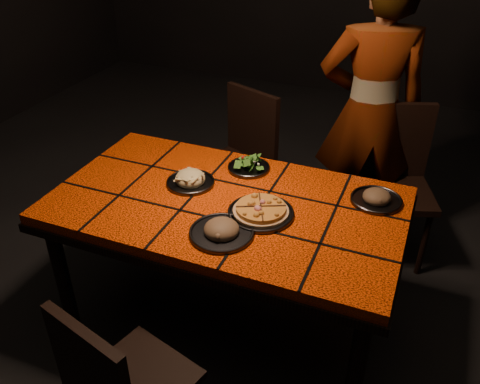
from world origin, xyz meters
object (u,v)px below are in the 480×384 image
at_px(chair_far_right, 393,173).
at_px(diner, 370,113).
at_px(dining_table, 227,215).
at_px(chair_far_left, 241,152).
at_px(plate_pasta, 190,180).
at_px(chair_near, 118,383).
at_px(plate_pizza, 261,211).

relative_size(chair_far_right, diner, 0.55).
relative_size(dining_table, chair_far_left, 1.79).
bearing_deg(diner, plate_pasta, 35.96).
xyz_separation_m(chair_far_left, chair_far_right, (0.94, 0.06, 0.01)).
bearing_deg(plate_pasta, chair_far_left, 94.45).
bearing_deg(diner, dining_table, 47.18).
height_order(dining_table, chair_near, chair_near).
height_order(chair_near, plate_pasta, chair_near).
bearing_deg(plate_pizza, chair_near, -106.25).
bearing_deg(chair_near, dining_table, -78.01).
relative_size(chair_far_left, plate_pasta, 3.88).
xyz_separation_m(dining_table, diner, (0.46, 1.02, 0.18)).
xyz_separation_m(chair_far_right, plate_pizza, (-0.47, -0.99, 0.24)).
bearing_deg(chair_far_left, dining_table, -50.33).
xyz_separation_m(diner, plate_pizza, (-0.28, -1.07, -0.08)).
xyz_separation_m(chair_far_left, diner, (0.74, 0.14, 0.33)).
bearing_deg(diner, chair_far_right, 138.52).
xyz_separation_m(dining_table, plate_pizza, (0.19, -0.05, 0.10)).
relative_size(diner, plate_pizza, 5.20).
xyz_separation_m(chair_near, chair_far_right, (0.71, 1.80, 0.06)).
bearing_deg(diner, chair_near, 56.23).
xyz_separation_m(plate_pizza, plate_pasta, (-0.40, 0.12, 0.00)).
relative_size(dining_table, chair_near, 1.95).
height_order(chair_far_right, plate_pizza, chair_far_right).
bearing_deg(plate_pizza, chair_far_right, 64.62).
bearing_deg(chair_far_right, chair_far_left, 164.27).
distance_m(dining_table, diner, 1.14).
bearing_deg(diner, chair_far_left, -7.53).
relative_size(chair_far_left, chair_far_right, 0.97).
height_order(dining_table, plate_pizza, plate_pizza).
distance_m(dining_table, chair_far_right, 1.16).
relative_size(chair_far_right, plate_pizza, 2.84).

